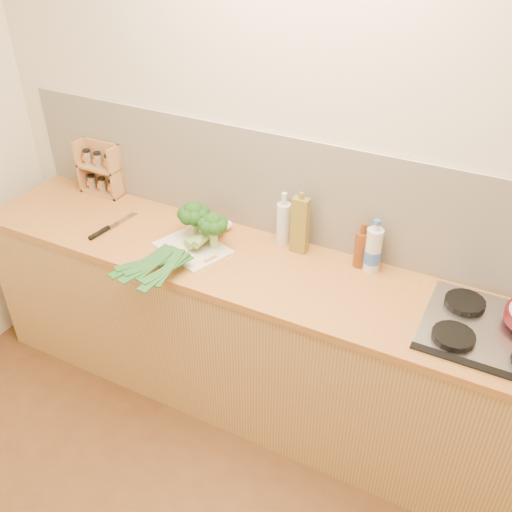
{
  "coord_description": "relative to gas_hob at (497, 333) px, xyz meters",
  "views": [
    {
      "loc": [
        0.95,
        -0.78,
        2.45
      ],
      "look_at": [
        -0.02,
        1.1,
        1.02
      ],
      "focal_mm": 40.0,
      "sensor_mm": 36.0,
      "label": 1
    }
  ],
  "objects": [
    {
      "name": "room_shell",
      "position": [
        -1.02,
        0.29,
        0.26
      ],
      "size": [
        3.5,
        3.5,
        3.5
      ],
      "color": "beige",
      "rests_on": "ground"
    },
    {
      "name": "counter",
      "position": [
        -1.02,
        0.0,
        -0.46
      ],
      "size": [
        3.2,
        0.62,
        0.9
      ],
      "color": "tan",
      "rests_on": "ground"
    },
    {
      "name": "gas_hob",
      "position": [
        0.0,
        0.0,
        0.0
      ],
      "size": [
        0.58,
        0.5,
        0.04
      ],
      "color": "silver",
      "rests_on": "counter"
    },
    {
      "name": "chopping_board",
      "position": [
        -1.43,
        -0.03,
        -0.01
      ],
      "size": [
        0.41,
        0.35,
        0.01
      ],
      "primitive_type": "cube",
      "rotation": [
        0.0,
        0.0,
        -0.34
      ],
      "color": "beige",
      "rests_on": "counter"
    },
    {
      "name": "broccoli_left",
      "position": [
        -1.48,
        0.07,
        0.12
      ],
      "size": [
        0.16,
        0.17,
        0.19
      ],
      "color": "#A6C271",
      "rests_on": "chopping_board"
    },
    {
      "name": "broccoli_right",
      "position": [
        -1.34,
        0.03,
        0.12
      ],
      "size": [
        0.15,
        0.15,
        0.19
      ],
      "color": "#A6C271",
      "rests_on": "chopping_board"
    },
    {
      "name": "leek_front",
      "position": [
        -1.45,
        -0.04,
        0.02
      ],
      "size": [
        0.3,
        0.67,
        0.04
      ],
      "rotation": [
        0.0,
        0.0,
        -0.36
      ],
      "color": "white",
      "rests_on": "chopping_board"
    },
    {
      "name": "leek_mid",
      "position": [
        -1.42,
        -0.09,
        0.04
      ],
      "size": [
        0.22,
        0.62,
        0.04
      ],
      "rotation": [
        0.0,
        0.0,
        -0.27
      ],
      "color": "white",
      "rests_on": "chopping_board"
    },
    {
      "name": "leek_back",
      "position": [
        -1.38,
        -0.08,
        0.06
      ],
      "size": [
        0.1,
        0.68,
        0.04
      ],
      "rotation": [
        0.0,
        0.0,
        -0.02
      ],
      "color": "white",
      "rests_on": "chopping_board"
    },
    {
      "name": "chefs_knife",
      "position": [
        -1.92,
        -0.09,
        -0.0
      ],
      "size": [
        0.06,
        0.33,
        0.02
      ],
      "rotation": [
        0.0,
        0.0,
        -0.1
      ],
      "color": "silver",
      "rests_on": "counter"
    },
    {
      "name": "spice_rack",
      "position": [
        -2.21,
        0.25,
        0.12
      ],
      "size": [
        0.26,
        0.1,
        0.31
      ],
      "color": "tan",
      "rests_on": "counter"
    },
    {
      "name": "oil_tin",
      "position": [
        -0.96,
        0.2,
        0.13
      ],
      "size": [
        0.08,
        0.05,
        0.32
      ],
      "color": "olive",
      "rests_on": "counter"
    },
    {
      "name": "glass_bottle",
      "position": [
        -1.06,
        0.24,
        0.1
      ],
      "size": [
        0.07,
        0.07,
        0.28
      ],
      "color": "silver",
      "rests_on": "counter"
    },
    {
      "name": "amber_bottle",
      "position": [
        -0.65,
        0.22,
        0.08
      ],
      "size": [
        0.06,
        0.06,
        0.23
      ],
      "color": "brown",
      "rests_on": "counter"
    },
    {
      "name": "water_bottle",
      "position": [
        -0.59,
        0.21,
        0.09
      ],
      "size": [
        0.08,
        0.08,
        0.25
      ],
      "color": "silver",
      "rests_on": "counter"
    }
  ]
}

